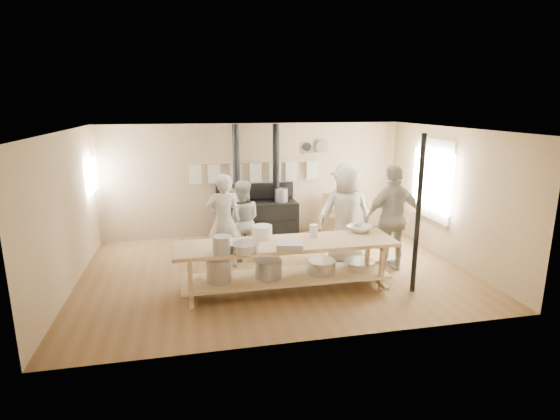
{
  "coord_description": "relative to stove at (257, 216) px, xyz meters",
  "views": [
    {
      "loc": [
        -1.5,
        -7.48,
        3.04
      ],
      "look_at": [
        0.13,
        0.2,
        1.12
      ],
      "focal_mm": 28.0,
      "sensor_mm": 36.0,
      "label": 1
    }
  ],
  "objects": [
    {
      "name": "ground",
      "position": [
        0.01,
        -2.12,
        -0.52
      ],
      "size": [
        7.0,
        7.0,
        0.0
      ],
      "primitive_type": "plane",
      "color": "brown",
      "rests_on": "ground"
    },
    {
      "name": "room_shell",
      "position": [
        0.01,
        -2.12,
        1.1
      ],
      "size": [
        7.0,
        7.0,
        7.0
      ],
      "color": "tan",
      "rests_on": "ground"
    },
    {
      "name": "window_right",
      "position": [
        3.48,
        -1.52,
        0.98
      ],
      "size": [
        0.09,
        1.5,
        1.65
      ],
      "color": "beige",
      "rests_on": "ground"
    },
    {
      "name": "left_opening",
      "position": [
        -3.44,
        -0.12,
        1.08
      ],
      "size": [
        0.0,
        0.9,
        0.9
      ],
      "color": "white",
      "rests_on": "ground"
    },
    {
      "name": "stove",
      "position": [
        0.0,
        0.0,
        0.0
      ],
      "size": [
        1.9,
        0.75,
        2.6
      ],
      "color": "black",
      "rests_on": "ground"
    },
    {
      "name": "towel_rail",
      "position": [
        0.01,
        0.28,
        1.04
      ],
      "size": [
        3.0,
        0.04,
        0.47
      ],
      "color": "tan",
      "rests_on": "ground"
    },
    {
      "name": "back_wall_shelf",
      "position": [
        1.47,
        0.32,
        1.48
      ],
      "size": [
        0.63,
        0.14,
        0.32
      ],
      "color": "tan",
      "rests_on": "ground"
    },
    {
      "name": "prep_table",
      "position": [
        -0.0,
        -3.02,
        -0.0
      ],
      "size": [
        3.6,
        0.9,
        0.85
      ],
      "color": "tan",
      "rests_on": "ground"
    },
    {
      "name": "support_post",
      "position": [
        2.06,
        -3.47,
        0.78
      ],
      "size": [
        0.08,
        0.08,
        2.6
      ],
      "primitive_type": "cylinder",
      "color": "black",
      "rests_on": "ground"
    },
    {
      "name": "cook_far_left",
      "position": [
        -0.89,
        -1.71,
        0.38
      ],
      "size": [
        0.68,
        0.47,
        1.8
      ],
      "primitive_type": "imported",
      "rotation": [
        0.0,
        0.0,
        3.21
      ],
      "color": "#ACA998",
      "rests_on": "ground"
    },
    {
      "name": "cook_left",
      "position": [
        -0.52,
        -1.36,
        0.28
      ],
      "size": [
        0.82,
        0.67,
        1.6
      ],
      "primitive_type": "imported",
      "rotation": [
        0.0,
        0.0,
        3.06
      ],
      "color": "#ACA998",
      "rests_on": "ground"
    },
    {
      "name": "cook_center",
      "position": [
        1.45,
        -1.89,
        0.43
      ],
      "size": [
        0.98,
        0.69,
        1.9
      ],
      "primitive_type": "imported",
      "rotation": [
        0.0,
        0.0,
        3.04
      ],
      "color": "#ACA998",
      "rests_on": "ground"
    },
    {
      "name": "cook_right",
      "position": [
        2.14,
        -2.46,
        0.47
      ],
      "size": [
        1.2,
        0.59,
        1.98
      ],
      "primitive_type": "imported",
      "rotation": [
        0.0,
        0.0,
        3.23
      ],
      "color": "#ACA998",
      "rests_on": "ground"
    },
    {
      "name": "cook_by_window",
      "position": [
        1.79,
        -0.85,
        0.38
      ],
      "size": [
        1.22,
        0.77,
        1.8
      ],
      "primitive_type": "imported",
      "rotation": [
        0.0,
        0.0,
        -0.09
      ],
      "color": "#ACA998",
      "rests_on": "ground"
    },
    {
      "name": "chair",
      "position": [
        1.77,
        -0.15,
        -0.23
      ],
      "size": [
        0.55,
        0.55,
        0.97
      ],
      "rotation": [
        0.0,
        0.0,
        -0.25
      ],
      "color": "brown",
      "rests_on": "ground"
    },
    {
      "name": "bowl_white_a",
      "position": [
        -1.02,
        -3.22,
        0.37
      ],
      "size": [
        0.4,
        0.4,
        0.09
      ],
      "primitive_type": "imported",
      "rotation": [
        0.0,
        0.0,
        0.1
      ],
      "color": "white",
      "rests_on": "prep_table"
    },
    {
      "name": "bowl_steel_a",
      "position": [
        -1.03,
        -3.18,
        0.37
      ],
      "size": [
        0.38,
        0.38,
        0.09
      ],
      "primitive_type": "imported",
      "rotation": [
        0.0,
        0.0,
        1.09
      ],
      "color": "silver",
      "rests_on": "prep_table"
    },
    {
      "name": "bowl_white_b",
      "position": [
        1.4,
        -2.69,
        0.38
      ],
      "size": [
        0.59,
        0.59,
        0.1
      ],
      "primitive_type": "imported",
      "rotation": [
        0.0,
        0.0,
        2.19
      ],
      "color": "white",
      "rests_on": "prep_table"
    },
    {
      "name": "bowl_steel_b",
      "position": [
        1.46,
        -2.69,
        0.38
      ],
      "size": [
        0.45,
        0.45,
        0.1
      ],
      "primitive_type": "imported",
      "rotation": [
        0.0,
        0.0,
        3.79
      ],
      "color": "silver",
      "rests_on": "prep_table"
    },
    {
      "name": "roasting_pan",
      "position": [
        -0.01,
        -3.35,
        0.37
      ],
      "size": [
        0.46,
        0.36,
        0.09
      ],
      "primitive_type": "cube",
      "rotation": [
        0.0,
        0.0,
        -0.23
      ],
      "color": "#B2B2B7",
      "rests_on": "prep_table"
    },
    {
      "name": "mixing_bowl_large",
      "position": [
        -0.71,
        -3.34,
        0.4
      ],
      "size": [
        0.5,
        0.5,
        0.13
      ],
      "primitive_type": "cylinder",
      "rotation": [
        0.0,
        0.0,
        -0.23
      ],
      "color": "silver",
      "rests_on": "prep_table"
    },
    {
      "name": "bucket_galv",
      "position": [
        -1.05,
        -3.35,
        0.46
      ],
      "size": [
        0.32,
        0.32,
        0.27
      ],
      "primitive_type": "cylinder",
      "rotation": [
        0.0,
        0.0,
        0.11
      ],
      "color": "gray",
      "rests_on": "prep_table"
    },
    {
      "name": "deep_bowl_enamel",
      "position": [
        -0.33,
        -2.69,
        0.43
      ],
      "size": [
        0.43,
        0.43,
        0.21
      ],
      "primitive_type": "cylinder",
      "rotation": [
        0.0,
        0.0,
        -0.37
      ],
      "color": "white",
      "rests_on": "prep_table"
    },
    {
      "name": "pitcher",
      "position": [
        0.51,
        -2.85,
        0.44
      ],
      "size": [
        0.17,
        0.17,
        0.22
      ],
      "primitive_type": "cylinder",
      "rotation": [
        0.0,
        0.0,
        0.33
      ],
      "color": "white",
      "rests_on": "prep_table"
    }
  ]
}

